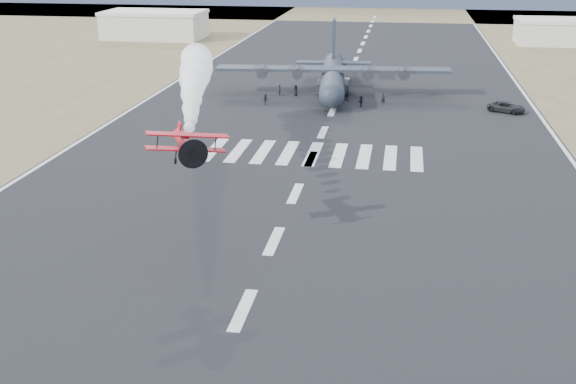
% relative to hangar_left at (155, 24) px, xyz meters
% --- Properties ---
extents(scrub_far, '(500.00, 80.00, 0.00)m').
position_rel_hangar_left_xyz_m(scrub_far, '(52.00, 85.00, -3.41)').
color(scrub_far, brown).
rests_on(scrub_far, ground).
extents(runway_markings, '(60.00, 260.00, 0.01)m').
position_rel_hangar_left_xyz_m(runway_markings, '(52.00, -85.00, -3.40)').
color(runway_markings, silver).
rests_on(runway_markings, ground).
extents(hangar_left, '(24.50, 14.50, 6.70)m').
position_rel_hangar_left_xyz_m(hangar_left, '(0.00, 0.00, 0.00)').
color(hangar_left, '#BBB8A6').
rests_on(hangar_left, ground).
extents(hangar_right, '(20.50, 12.50, 5.90)m').
position_rel_hangar_left_xyz_m(hangar_right, '(98.00, 5.00, -0.40)').
color(hangar_right, '#BBB8A6').
rests_on(hangar_right, ground).
extents(aerobatic_biplane, '(6.61, 6.14, 2.92)m').
position_rel_hangar_left_xyz_m(aerobatic_biplane, '(45.10, -122.41, 5.17)').
color(aerobatic_biplane, '#AC0B0B').
extents(smoke_trail, '(11.45, 37.09, 4.15)m').
position_rel_hangar_left_xyz_m(smoke_trail, '(37.29, -92.36, 5.45)').
color(smoke_trail, white).
extents(transport_aircraft, '(37.35, 30.70, 10.77)m').
position_rel_hangar_left_xyz_m(transport_aircraft, '(50.67, -59.69, -0.63)').
color(transport_aircraft, black).
rests_on(transport_aircraft, ground).
extents(support_vehicle, '(5.90, 4.55, 1.49)m').
position_rel_hangar_left_xyz_m(support_vehicle, '(77.01, -69.36, -2.66)').
color(support_vehicle, black).
rests_on(support_vehicle, ground).
extents(crew_a, '(0.70, 0.76, 1.69)m').
position_rel_hangar_left_xyz_m(crew_a, '(42.51, -63.04, -2.56)').
color(crew_a, black).
rests_on(crew_a, ground).
extents(crew_b, '(0.75, 0.90, 1.59)m').
position_rel_hangar_left_xyz_m(crew_b, '(50.95, -64.34, -2.61)').
color(crew_b, black).
rests_on(crew_b, ground).
extents(crew_c, '(1.19, 1.05, 1.69)m').
position_rel_hangar_left_xyz_m(crew_c, '(41.53, -70.09, -2.56)').
color(crew_c, black).
rests_on(crew_c, ground).
extents(crew_d, '(1.06, 0.88, 1.61)m').
position_rel_hangar_left_xyz_m(crew_d, '(53.56, -65.42, -2.60)').
color(crew_d, black).
rests_on(crew_d, ground).
extents(crew_e, '(0.97, 0.98, 1.74)m').
position_rel_hangar_left_xyz_m(crew_e, '(45.04, -62.79, -2.54)').
color(crew_e, black).
rests_on(crew_e, ground).
extents(crew_f, '(0.92, 1.63, 1.68)m').
position_rel_hangar_left_xyz_m(crew_f, '(55.91, -69.10, -2.57)').
color(crew_f, black).
rests_on(crew_f, ground).
extents(crew_g, '(0.72, 0.64, 1.71)m').
position_rel_hangar_left_xyz_m(crew_g, '(59.15, -67.09, -2.55)').
color(crew_g, black).
rests_on(crew_g, ground).
extents(crew_h, '(0.82, 0.90, 1.58)m').
position_rel_hangar_left_xyz_m(crew_h, '(50.98, -69.41, -2.62)').
color(crew_h, black).
rests_on(crew_h, ground).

